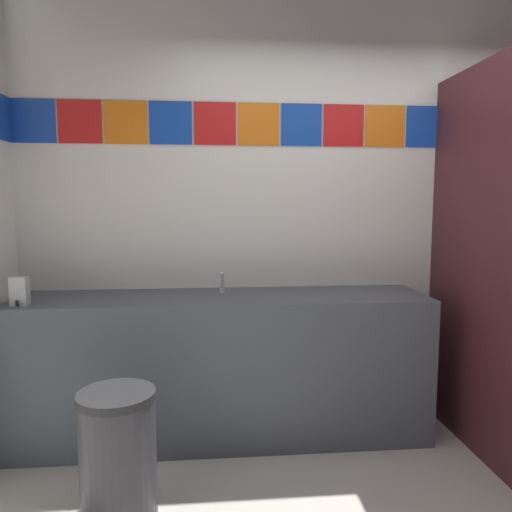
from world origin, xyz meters
The scene contains 5 objects.
wall_back centered at (0.00, 1.52, 1.45)m, with size 4.51×0.09×2.88m.
vanity_counter centered at (-0.95, 1.20, 0.45)m, with size 2.50×0.57×0.89m.
faucet_center centered at (-0.95, 1.29, 0.94)m, with size 0.04×0.10×0.14m.
soap_dispenser centered at (-2.08, 1.03, 0.97)m, with size 0.09×0.09×0.16m.
trash_bin centered at (-1.46, 0.46, 0.30)m, with size 0.36×0.36×0.60m.
Camera 1 is at (-1.02, -1.69, 1.46)m, focal length 33.64 mm.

